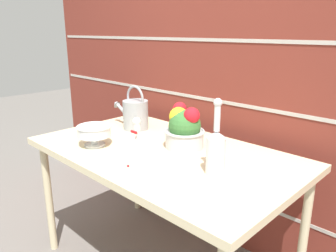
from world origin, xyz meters
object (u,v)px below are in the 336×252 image
Objects in this scene: flower_planter at (184,129)px; watering_can at (135,113)px; glass_decanter at (216,149)px; figurine_vase at (137,141)px; crystal_pedestal_bowl at (94,132)px.

watering_can is at bearing 174.29° from flower_planter.
glass_decanter is 1.68× the size of figurine_vase.
watering_can is at bearing 141.14° from figurine_vase.
watering_can is 0.48m from figurine_vase.
watering_can reaches higher than figurine_vase.
figurine_vase is at bearing -165.78° from glass_decanter.
watering_can reaches higher than flower_planter.
glass_decanter is (0.77, -0.20, 0.01)m from watering_can.
glass_decanter reaches higher than figurine_vase.
figurine_vase is (0.37, -0.30, -0.02)m from watering_can.
glass_decanter reaches higher than flower_planter.
glass_decanter reaches higher than crystal_pedestal_bowl.
figurine_vase is (-0.39, -0.10, -0.03)m from glass_decanter.
watering_can reaches higher than crystal_pedestal_bowl.
flower_planter is (0.45, -0.04, 0.01)m from watering_can.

